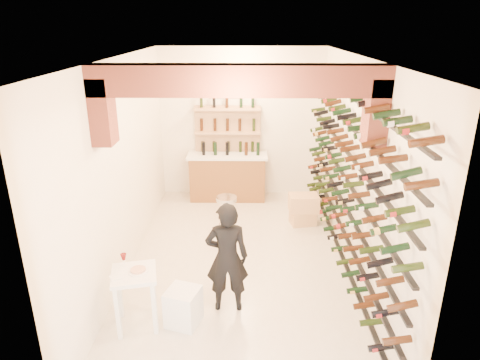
% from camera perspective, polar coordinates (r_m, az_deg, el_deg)
% --- Properties ---
extents(ground, '(6.00, 6.00, 0.00)m').
position_cam_1_polar(ground, '(7.06, -0.03, -10.81)').
color(ground, beige).
rests_on(ground, ground).
extents(room_shell, '(3.52, 6.02, 3.21)m').
position_cam_1_polar(room_shell, '(5.95, -0.07, 6.73)').
color(room_shell, white).
rests_on(room_shell, ground).
extents(wine_rack, '(0.32, 5.70, 2.56)m').
position_cam_1_polar(wine_rack, '(6.56, 13.47, 1.06)').
color(wine_rack, black).
rests_on(wine_rack, ground).
extents(back_counter, '(1.70, 0.62, 1.29)m').
position_cam_1_polar(back_counter, '(9.24, -1.67, 0.61)').
color(back_counter, brown).
rests_on(back_counter, ground).
extents(back_shelving, '(1.40, 0.31, 2.73)m').
position_cam_1_polar(back_shelving, '(9.27, -1.65, 4.82)').
color(back_shelving, tan).
rests_on(back_shelving, ground).
extents(tasting_table, '(0.64, 0.64, 0.94)m').
position_cam_1_polar(tasting_table, '(5.57, -13.92, -13.09)').
color(tasting_table, white).
rests_on(tasting_table, ground).
extents(white_stool, '(0.49, 0.49, 0.49)m').
position_cam_1_polar(white_stool, '(5.72, -7.58, -16.44)').
color(white_stool, white).
rests_on(white_stool, ground).
extents(person, '(0.58, 0.40, 1.55)m').
position_cam_1_polar(person, '(5.64, -1.75, -10.33)').
color(person, black).
rests_on(person, ground).
extents(chrome_barstool, '(0.39, 0.39, 0.76)m').
position_cam_1_polar(chrome_barstool, '(7.65, -1.80, -4.49)').
color(chrome_barstool, silver).
rests_on(chrome_barstool, ground).
extents(crate_lower, '(0.52, 0.41, 0.28)m').
position_cam_1_polar(crate_lower, '(8.29, 8.39, -4.95)').
color(crate_lower, tan).
rests_on(crate_lower, ground).
extents(crate_upper, '(0.56, 0.40, 0.32)m').
position_cam_1_polar(crate_upper, '(8.17, 8.50, -3.05)').
color(crate_upper, tan).
rests_on(crate_upper, crate_lower).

